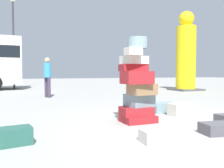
{
  "coord_description": "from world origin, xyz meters",
  "views": [
    {
      "loc": [
        -2.73,
        -3.75,
        1.0
      ],
      "look_at": [
        -0.5,
        1.85,
        0.72
      ],
      "focal_mm": 37.35,
      "sensor_mm": 36.0,
      "label": 1
    }
  ],
  "objects_px": {
    "suitcase_slate_behind_tower": "(164,107)",
    "suitcase_teal_right_side": "(4,137)",
    "suitcase_cream_left_side": "(181,109)",
    "suitcase_cream_upright_blue": "(158,136)",
    "lamp_post": "(13,28)",
    "suitcase_tower": "(137,87)",
    "person_bearded_onlooker": "(47,74)",
    "suitcase_charcoal_foreground_far": "(219,128)",
    "yellow_dummy_statue": "(186,55)"
  },
  "relations": [
    {
      "from": "suitcase_slate_behind_tower",
      "to": "person_bearded_onlooker",
      "type": "xyz_separation_m",
      "value": [
        -2.34,
        4.82,
        0.85
      ]
    },
    {
      "from": "suitcase_tower",
      "to": "suitcase_cream_upright_blue",
      "type": "height_order",
      "value": "suitcase_tower"
    },
    {
      "from": "suitcase_charcoal_foreground_far",
      "to": "yellow_dummy_statue",
      "type": "height_order",
      "value": "yellow_dummy_statue"
    },
    {
      "from": "yellow_dummy_statue",
      "to": "suitcase_tower",
      "type": "bearing_deg",
      "value": -134.82
    },
    {
      "from": "suitcase_cream_upright_blue",
      "to": "lamp_post",
      "type": "xyz_separation_m",
      "value": [
        -2.17,
        13.24,
        3.74
      ]
    },
    {
      "from": "yellow_dummy_statue",
      "to": "suitcase_charcoal_foreground_far",
      "type": "bearing_deg",
      "value": -126.24
    },
    {
      "from": "suitcase_teal_right_side",
      "to": "suitcase_tower",
      "type": "bearing_deg",
      "value": 6.99
    },
    {
      "from": "lamp_post",
      "to": "suitcase_cream_left_side",
      "type": "bearing_deg",
      "value": -71.68
    },
    {
      "from": "suitcase_cream_left_side",
      "to": "yellow_dummy_statue",
      "type": "bearing_deg",
      "value": 43.23
    },
    {
      "from": "suitcase_charcoal_foreground_far",
      "to": "suitcase_cream_left_side",
      "type": "distance_m",
      "value": 1.68
    },
    {
      "from": "suitcase_cream_left_side",
      "to": "person_bearded_onlooker",
      "type": "xyz_separation_m",
      "value": [
        -2.47,
        5.35,
        0.83
      ]
    },
    {
      "from": "suitcase_slate_behind_tower",
      "to": "suitcase_cream_upright_blue",
      "type": "bearing_deg",
      "value": -120.41
    },
    {
      "from": "suitcase_charcoal_foreground_far",
      "to": "yellow_dummy_statue",
      "type": "xyz_separation_m",
      "value": [
        5.93,
        8.09,
        1.94
      ]
    },
    {
      "from": "suitcase_charcoal_foreground_far",
      "to": "suitcase_slate_behind_tower",
      "type": "height_order",
      "value": "suitcase_slate_behind_tower"
    },
    {
      "from": "suitcase_charcoal_foreground_far",
      "to": "suitcase_slate_behind_tower",
      "type": "relative_size",
      "value": 0.94
    },
    {
      "from": "suitcase_cream_left_side",
      "to": "suitcase_cream_upright_blue",
      "type": "xyz_separation_m",
      "value": [
        -1.68,
        -1.61,
        -0.05
      ]
    },
    {
      "from": "suitcase_cream_upright_blue",
      "to": "suitcase_slate_behind_tower",
      "type": "bearing_deg",
      "value": 58.63
    },
    {
      "from": "suitcase_slate_behind_tower",
      "to": "suitcase_teal_right_side",
      "type": "bearing_deg",
      "value": -151.41
    },
    {
      "from": "yellow_dummy_statue",
      "to": "suitcase_cream_left_side",
      "type": "bearing_deg",
      "value": -129.87
    },
    {
      "from": "suitcase_slate_behind_tower",
      "to": "suitcase_cream_left_side",
      "type": "relative_size",
      "value": 0.99
    },
    {
      "from": "suitcase_tower",
      "to": "yellow_dummy_statue",
      "type": "distance_m",
      "value": 9.68
    },
    {
      "from": "suitcase_tower",
      "to": "person_bearded_onlooker",
      "type": "height_order",
      "value": "suitcase_tower"
    },
    {
      "from": "suitcase_teal_right_side",
      "to": "suitcase_cream_left_side",
      "type": "xyz_separation_m",
      "value": [
        3.74,
        1.01,
        0.02
      ]
    },
    {
      "from": "suitcase_cream_upright_blue",
      "to": "lamp_post",
      "type": "bearing_deg",
      "value": 103.76
    },
    {
      "from": "suitcase_slate_behind_tower",
      "to": "yellow_dummy_statue",
      "type": "distance_m",
      "value": 8.36
    },
    {
      "from": "suitcase_slate_behind_tower",
      "to": "lamp_post",
      "type": "relative_size",
      "value": 0.1
    },
    {
      "from": "yellow_dummy_statue",
      "to": "lamp_post",
      "type": "bearing_deg",
      "value": 151.02
    },
    {
      "from": "person_bearded_onlooker",
      "to": "yellow_dummy_statue",
      "type": "xyz_separation_m",
      "value": [
        7.89,
        1.14,
        1.05
      ]
    },
    {
      "from": "suitcase_slate_behind_tower",
      "to": "yellow_dummy_statue",
      "type": "xyz_separation_m",
      "value": [
        5.55,
        5.96,
        1.91
      ]
    },
    {
      "from": "suitcase_teal_right_side",
      "to": "suitcase_cream_upright_blue",
      "type": "xyz_separation_m",
      "value": [
        2.06,
        -0.6,
        -0.03
      ]
    },
    {
      "from": "suitcase_cream_left_side",
      "to": "person_bearded_onlooker",
      "type": "bearing_deg",
      "value": 107.89
    },
    {
      "from": "suitcase_cream_left_side",
      "to": "suitcase_charcoal_foreground_far",
      "type": "bearing_deg",
      "value": -114.59
    },
    {
      "from": "suitcase_slate_behind_tower",
      "to": "lamp_post",
      "type": "bearing_deg",
      "value": 113.94
    },
    {
      "from": "suitcase_tower",
      "to": "suitcase_slate_behind_tower",
      "type": "height_order",
      "value": "suitcase_tower"
    },
    {
      "from": "suitcase_tower",
      "to": "suitcase_cream_upright_blue",
      "type": "distance_m",
      "value": 1.49
    },
    {
      "from": "suitcase_charcoal_foreground_far",
      "to": "yellow_dummy_statue",
      "type": "bearing_deg",
      "value": 62.21
    },
    {
      "from": "suitcase_teal_right_side",
      "to": "suitcase_slate_behind_tower",
      "type": "bearing_deg",
      "value": 13.94
    },
    {
      "from": "suitcase_tower",
      "to": "yellow_dummy_statue",
      "type": "xyz_separation_m",
      "value": [
        6.76,
        6.8,
        1.31
      ]
    },
    {
      "from": "suitcase_charcoal_foreground_far",
      "to": "suitcase_cream_left_side",
      "type": "relative_size",
      "value": 0.93
    },
    {
      "from": "suitcase_slate_behind_tower",
      "to": "suitcase_cream_upright_blue",
      "type": "relative_size",
      "value": 1.21
    },
    {
      "from": "suitcase_charcoal_foreground_far",
      "to": "suitcase_cream_upright_blue",
      "type": "height_order",
      "value": "suitcase_charcoal_foreground_far"
    },
    {
      "from": "suitcase_cream_upright_blue",
      "to": "lamp_post",
      "type": "distance_m",
      "value": 13.93
    },
    {
      "from": "suitcase_teal_right_side",
      "to": "lamp_post",
      "type": "height_order",
      "value": "lamp_post"
    },
    {
      "from": "suitcase_teal_right_side",
      "to": "suitcase_cream_left_side",
      "type": "height_order",
      "value": "suitcase_cream_left_side"
    },
    {
      "from": "suitcase_charcoal_foreground_far",
      "to": "suitcase_teal_right_side",
      "type": "distance_m",
      "value": 3.29
    },
    {
      "from": "suitcase_teal_right_side",
      "to": "lamp_post",
      "type": "distance_m",
      "value": 13.17
    },
    {
      "from": "suitcase_teal_right_side",
      "to": "person_bearded_onlooker",
      "type": "distance_m",
      "value": 6.55
    },
    {
      "from": "person_bearded_onlooker",
      "to": "lamp_post",
      "type": "xyz_separation_m",
      "value": [
        -1.38,
        6.27,
        2.86
      ]
    },
    {
      "from": "lamp_post",
      "to": "suitcase_cream_upright_blue",
      "type": "bearing_deg",
      "value": -80.7
    },
    {
      "from": "suitcase_tower",
      "to": "suitcase_charcoal_foreground_far",
      "type": "bearing_deg",
      "value": -57.45
    }
  ]
}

